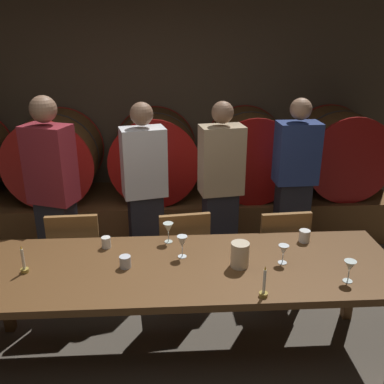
{
  "coord_description": "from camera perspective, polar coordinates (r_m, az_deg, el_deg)",
  "views": [
    {
      "loc": [
        0.16,
        -2.14,
        2.24
      ],
      "look_at": [
        0.34,
        0.85,
        1.07
      ],
      "focal_mm": 40.0,
      "sensor_mm": 36.0,
      "label": 1
    }
  ],
  "objects": [
    {
      "name": "chair_right",
      "position": [
        3.66,
        11.54,
        -7.74
      ],
      "size": [
        0.43,
        0.43,
        0.88
      ],
      "rotation": [
        0.0,
        0.0,
        3.21
      ],
      "color": "brown",
      "rests_on": "ground"
    },
    {
      "name": "pitcher",
      "position": [
        2.84,
        6.4,
        -8.3
      ],
      "size": [
        0.12,
        0.12,
        0.17
      ],
      "color": "beige",
      "rests_on": "dining_table"
    },
    {
      "name": "cup_left",
      "position": [
        3.12,
        -11.37,
        -6.6
      ],
      "size": [
        0.06,
        0.06,
        0.08
      ],
      "primitive_type": "cylinder",
      "color": "white",
      "rests_on": "dining_table"
    },
    {
      "name": "wine_glass_center_left",
      "position": [
        2.91,
        -1.32,
        -6.75
      ],
      "size": [
        0.07,
        0.07,
        0.16
      ],
      "color": "white",
      "rests_on": "dining_table"
    },
    {
      "name": "wine_barrel_far_right",
      "position": [
        5.05,
        18.93,
        5.06
      ],
      "size": [
        0.93,
        0.77,
        0.93
      ],
      "color": "brown",
      "rests_on": "barrel_shelf"
    },
    {
      "name": "barrel_shelf",
      "position": [
        4.93,
        -4.94,
        -2.84
      ],
      "size": [
        5.26,
        0.9,
        0.47
      ],
      "primitive_type": "cube",
      "color": "brown",
      "rests_on": "ground"
    },
    {
      "name": "cup_center",
      "position": [
        2.86,
        -8.9,
        -9.17
      ],
      "size": [
        0.07,
        0.07,
        0.08
      ],
      "primitive_type": "cylinder",
      "color": "silver",
      "rests_on": "dining_table"
    },
    {
      "name": "candle_left",
      "position": [
        2.97,
        -21.5,
        -9.06
      ],
      "size": [
        0.05,
        0.05,
        0.19
      ],
      "color": "olive",
      "rests_on": "dining_table"
    },
    {
      "name": "dining_table",
      "position": [
        2.9,
        -1.2,
        -10.85
      ],
      "size": [
        2.86,
        0.88,
        0.76
      ],
      "color": "brown",
      "rests_on": "ground"
    },
    {
      "name": "chair_center",
      "position": [
        3.57,
        -1.21,
        -8.07
      ],
      "size": [
        0.45,
        0.45,
        0.88
      ],
      "rotation": [
        0.0,
        0.0,
        3.26
      ],
      "color": "brown",
      "rests_on": "ground"
    },
    {
      "name": "guest_center_right",
      "position": [
        3.91,
        3.83,
        0.25
      ],
      "size": [
        0.41,
        0.3,
        1.65
      ],
      "rotation": [
        0.0,
        0.0,
        3.29
      ],
      "color": "black",
      "rests_on": "ground"
    },
    {
      "name": "wine_glass_far_right",
      "position": [
        2.82,
        20.29,
        -9.31
      ],
      "size": [
        0.08,
        0.08,
        0.14
      ],
      "color": "silver",
      "rests_on": "dining_table"
    },
    {
      "name": "wine_glass_far_left",
      "position": [
        3.11,
        -3.19,
        -4.87
      ],
      "size": [
        0.08,
        0.08,
        0.15
      ],
      "color": "silver",
      "rests_on": "dining_table"
    },
    {
      "name": "chair_left",
      "position": [
        3.67,
        -15.0,
        -7.98
      ],
      "size": [
        0.42,
        0.42,
        0.88
      ],
      "rotation": [
        0.0,
        0.0,
        3.18
      ],
      "color": "brown",
      "rests_on": "ground"
    },
    {
      "name": "wine_barrel_right",
      "position": [
        4.77,
        7.61,
        5.11
      ],
      "size": [
        0.93,
        0.77,
        0.93
      ],
      "color": "brown",
      "rests_on": "barrel_shelf"
    },
    {
      "name": "candle_right",
      "position": [
        2.58,
        9.56,
        -12.53
      ],
      "size": [
        0.05,
        0.05,
        0.2
      ],
      "color": "olive",
      "rests_on": "dining_table"
    },
    {
      "name": "guest_far_left",
      "position": [
        3.83,
        -17.93,
        -0.39
      ],
      "size": [
        0.44,
        0.36,
        1.73
      ],
      "rotation": [
        0.0,
        0.0,
        2.78
      ],
      "color": "black",
      "rests_on": "ground"
    },
    {
      "name": "wine_barrel_center",
      "position": [
        4.69,
        -4.98,
        4.94
      ],
      "size": [
        0.93,
        0.77,
        0.93
      ],
      "color": "#513319",
      "rests_on": "barrel_shelf"
    },
    {
      "name": "guest_center_left",
      "position": [
        3.86,
        -6.3,
        -0.05
      ],
      "size": [
        0.43,
        0.32,
        1.65
      ],
      "rotation": [
        0.0,
        0.0,
        3.38
      ],
      "color": "black",
      "rests_on": "ground"
    },
    {
      "name": "back_wall",
      "position": [
        5.12,
        -5.22,
        11.94
      ],
      "size": [
        5.84,
        0.24,
        2.84
      ],
      "primitive_type": "cube",
      "color": "brown",
      "rests_on": "ground"
    },
    {
      "name": "guest_far_right",
      "position": [
        4.11,
        13.43,
        0.83
      ],
      "size": [
        0.39,
        0.25,
        1.66
      ],
      "rotation": [
        0.0,
        0.0,
        3.18
      ],
      "color": "black",
      "rests_on": "ground"
    },
    {
      "name": "wine_barrel_left",
      "position": [
        4.84,
        -17.71,
        4.52
      ],
      "size": [
        0.93,
        0.77,
        0.93
      ],
      "color": "brown",
      "rests_on": "barrel_shelf"
    },
    {
      "name": "cup_right",
      "position": [
        3.25,
        14.76,
        -5.68
      ],
      "size": [
        0.08,
        0.08,
        0.09
      ],
      "primitive_type": "cylinder",
      "color": "white",
      "rests_on": "dining_table"
    },
    {
      "name": "wine_glass_center_right",
      "position": [
        2.91,
        12.09,
        -7.63
      ],
      "size": [
        0.07,
        0.07,
        0.13
      ],
      "color": "white",
      "rests_on": "dining_table"
    }
  ]
}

